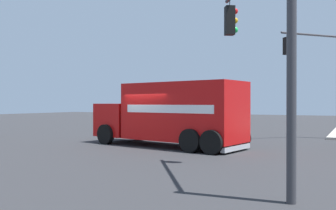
# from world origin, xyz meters

# --- Properties ---
(ground_plane) EXTENTS (100.00, 100.00, 0.00)m
(ground_plane) POSITION_xyz_m (0.00, 0.00, 0.00)
(ground_plane) COLOR #2B2B2D
(delivery_truck) EXTENTS (8.07, 3.98, 3.03)m
(delivery_truck) POSITION_xyz_m (-0.84, -0.23, 1.56)
(delivery_truck) COLOR red
(delivery_truck) RESTS_ON ground
(traffic_light_primary) EXTENTS (2.83, 3.07, 6.05)m
(traffic_light_primary) POSITION_xyz_m (-6.87, -7.26, 4.10)
(traffic_light_primary) COLOR #38383D
(traffic_light_primary) RESTS_ON sidewalk_corner_near
(traffic_light_secondary) EXTENTS (2.91, 4.21, 5.78)m
(traffic_light_secondary) POSITION_xyz_m (-6.70, 6.16, 3.86)
(traffic_light_secondary) COLOR #38383D
(traffic_light_secondary) RESTS_ON ground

